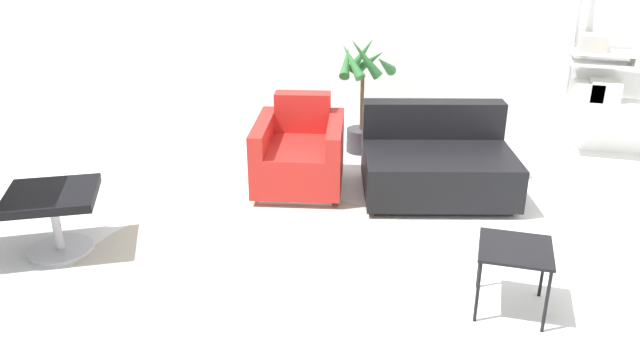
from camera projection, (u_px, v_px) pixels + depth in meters
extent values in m
plane|color=silver|center=(307.00, 269.00, 4.13)|extent=(12.00, 12.00, 0.00)
cylinder|color=#BCB29E|center=(260.00, 273.00, 4.08)|extent=(2.53, 2.53, 0.01)
cylinder|color=#BCBCC1|center=(61.00, 249.00, 4.36)|extent=(0.59, 0.59, 0.02)
cylinder|color=#BCBCC1|center=(56.00, 225.00, 4.29)|extent=(0.06, 0.06, 0.36)
cube|color=black|center=(51.00, 196.00, 4.20)|extent=(0.78, 0.77, 0.06)
cube|color=silver|center=(300.00, 184.00, 5.37)|extent=(0.73, 0.82, 0.06)
cube|color=red|center=(299.00, 162.00, 5.29)|extent=(0.65, 0.96, 0.34)
cube|color=red|center=(303.00, 112.00, 5.48)|extent=(0.51, 0.27, 0.34)
cube|color=red|center=(335.00, 153.00, 5.24)|extent=(0.29, 0.88, 0.53)
cube|color=red|center=(264.00, 151.00, 5.27)|extent=(0.29, 0.88, 0.53)
cube|color=black|center=(435.00, 192.00, 5.21)|extent=(1.25, 1.04, 0.05)
cube|color=black|center=(437.00, 170.00, 5.14)|extent=(1.40, 1.21, 0.35)
cube|color=black|center=(433.00, 119.00, 5.35)|extent=(1.21, 0.50, 0.31)
cube|color=black|center=(516.00, 249.00, 3.57)|extent=(0.41, 0.41, 0.02)
cylinder|color=black|center=(478.00, 292.00, 3.53)|extent=(0.02, 0.02, 0.39)
cylinder|color=black|center=(547.00, 302.00, 3.44)|extent=(0.02, 0.02, 0.39)
cylinder|color=black|center=(480.00, 260.00, 3.86)|extent=(0.02, 0.02, 0.39)
cylinder|color=black|center=(543.00, 268.00, 3.77)|extent=(0.02, 0.02, 0.39)
cylinder|color=#333338|center=(361.00, 140.00, 6.17)|extent=(0.29, 0.29, 0.23)
cylinder|color=#382819|center=(361.00, 130.00, 6.13)|extent=(0.26, 0.26, 0.02)
cylinder|color=brown|center=(362.00, 102.00, 6.02)|extent=(0.04, 0.04, 0.56)
cone|color=#2D6B33|center=(385.00, 65.00, 5.79)|extent=(0.16, 0.48, 0.29)
cone|color=#2D6B33|center=(371.00, 60.00, 5.97)|extent=(0.35, 0.21, 0.28)
cone|color=#2D6B33|center=(361.00, 55.00, 5.95)|extent=(0.31, 0.20, 0.36)
cone|color=#2D6B33|center=(346.00, 62.00, 5.89)|extent=(0.14, 0.38, 0.29)
cone|color=#2D6B33|center=(352.00, 61.00, 5.78)|extent=(0.33, 0.29, 0.33)
cone|color=#2D6B33|center=(365.00, 58.00, 5.72)|extent=(0.35, 0.20, 0.40)
cylinder|color=#BCBCC1|center=(571.00, 60.00, 5.87)|extent=(0.03, 0.03, 1.82)
cube|color=white|center=(617.00, 102.00, 5.79)|extent=(0.95, 0.28, 0.02)
cube|color=white|center=(624.00, 65.00, 5.66)|extent=(0.95, 0.28, 0.02)
cube|color=white|center=(626.00, 54.00, 5.62)|extent=(0.95, 0.28, 0.02)
cube|color=beige|center=(605.00, 91.00, 5.77)|extent=(0.26, 0.24, 0.19)
cube|color=#B7B2A8|center=(593.00, 43.00, 5.65)|extent=(0.23, 0.24, 0.15)
cube|color=beige|center=(588.00, 91.00, 5.81)|extent=(0.25, 0.24, 0.17)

